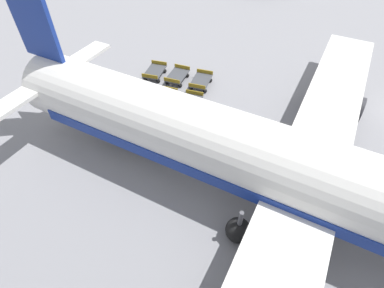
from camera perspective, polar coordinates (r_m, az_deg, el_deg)
airplane at (r=16.62m, az=24.61°, el=-7.10°), size 37.68×44.14×12.01m
baggage_dolly_row_near_col_a at (r=28.62m, az=-7.10°, el=13.44°), size 3.25×1.78×0.92m
baggage_dolly_row_near_col_b at (r=26.03m, az=-10.34°, el=9.45°), size 3.22×1.69×0.92m
baggage_dolly_row_near_col_c at (r=23.55m, az=-13.54°, el=4.44°), size 3.20×1.64×0.92m
baggage_dolly_row_mid_a_col_a at (r=27.85m, az=-2.83°, el=12.76°), size 3.21×1.66×0.92m
baggage_dolly_row_mid_a_col_b at (r=25.01m, az=-5.33°, el=8.39°), size 3.23×1.72×0.92m
baggage_dolly_row_mid_a_col_c at (r=22.63m, az=-9.03°, el=3.32°), size 3.25×1.77×0.92m
baggage_dolly_row_mid_b_col_a at (r=27.12m, az=1.71°, el=11.82°), size 3.23×1.71×0.92m
baggage_dolly_row_mid_b_col_b at (r=24.45m, az=-0.31°, el=7.62°), size 3.24×1.75×0.92m
baggage_dolly_row_mid_b_col_c at (r=21.73m, az=-3.48°, el=1.76°), size 3.24×1.73×0.92m
stand_guidance_stripe at (r=20.87m, az=-3.49°, el=-2.34°), size 4.55×32.39×0.01m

